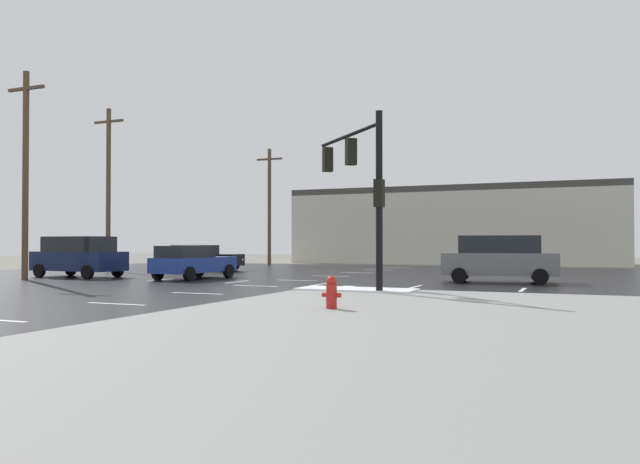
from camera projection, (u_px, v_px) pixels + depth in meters
name	position (u px, v px, depth m)	size (l,w,h in m)	color
ground_plane	(278.00, 284.00, 26.95)	(120.00, 120.00, 0.00)	slate
road_asphalt	(278.00, 283.00, 26.95)	(44.00, 44.00, 0.02)	black
sidewalk_corner	(575.00, 337.00, 11.22)	(18.00, 18.00, 0.14)	gray
snow_strip_curbside	(356.00, 289.00, 21.32)	(4.00, 1.60, 0.06)	white
lane_markings	(289.00, 286.00, 25.21)	(36.15, 36.15, 0.01)	silver
traffic_signal_mast	(361.00, 175.00, 21.72)	(3.68, 3.85, 5.87)	black
fire_hydrant	(331.00, 292.00, 15.37)	(0.48, 0.26, 0.79)	red
strip_building_background	(455.00, 226.00, 52.83)	(26.44, 8.00, 6.26)	beige
suv_grey	(499.00, 258.00, 27.32)	(4.99, 2.61, 2.03)	slate
sedan_black	(202.00, 257.00, 38.59)	(4.67, 2.39, 1.58)	black
suv_navy	(79.00, 256.00, 31.57)	(4.93, 2.40, 2.03)	#141E47
sedan_blue	(192.00, 261.00, 29.87)	(2.23, 4.62, 1.58)	navy
utility_pole_mid	(26.00, 171.00, 29.40)	(2.20, 0.28, 9.74)	brown
utility_pole_far	(108.00, 186.00, 39.16)	(2.20, 0.28, 10.07)	brown
utility_pole_distant	(269.00, 204.00, 49.39)	(2.20, 0.28, 9.08)	brown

